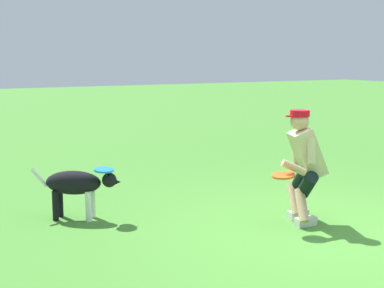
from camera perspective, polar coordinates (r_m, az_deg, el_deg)
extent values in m
plane|color=#468831|center=(6.15, 14.03, -9.10)|extent=(60.00, 60.00, 0.00)
cube|color=silver|center=(6.65, 10.88, -7.17)|extent=(0.26, 0.10, 0.10)
cylinder|color=tan|center=(6.58, 10.51, -5.60)|extent=(0.22, 0.33, 0.37)
cylinder|color=black|center=(6.53, 11.12, -3.71)|extent=(0.29, 0.43, 0.37)
cube|color=silver|center=(6.39, 11.64, -7.85)|extent=(0.26, 0.10, 0.10)
cylinder|color=tan|center=(6.32, 11.27, -6.23)|extent=(0.22, 0.33, 0.37)
cylinder|color=black|center=(6.31, 11.79, -4.18)|extent=(0.29, 0.43, 0.37)
cube|color=beige|center=(6.36, 11.80, -0.90)|extent=(0.51, 0.47, 0.58)
cylinder|color=beige|center=(6.53, 11.10, -0.09)|extent=(0.14, 0.16, 0.29)
cylinder|color=beige|center=(6.16, 12.24, -0.67)|extent=(0.14, 0.16, 0.29)
cylinder|color=tan|center=(6.11, 10.47, -2.41)|extent=(0.30, 0.18, 0.19)
cylinder|color=tan|center=(6.56, 10.67, -1.45)|extent=(0.13, 0.16, 0.27)
sphere|color=tan|center=(6.28, 11.04, 2.32)|extent=(0.21, 0.21, 0.21)
cylinder|color=red|center=(6.27, 11.07, 3.13)|extent=(0.22, 0.22, 0.07)
cylinder|color=red|center=(6.24, 10.18, 2.86)|extent=(0.12, 0.12, 0.02)
ellipsoid|color=black|center=(6.57, -12.15, -3.92)|extent=(0.70, 0.60, 0.28)
ellipsoid|color=white|center=(6.53, -10.63, -4.21)|extent=(0.14, 0.19, 0.17)
sphere|color=black|center=(6.45, -8.54, -3.70)|extent=(0.17, 0.17, 0.17)
cone|color=black|center=(6.43, -7.75, -3.90)|extent=(0.13, 0.13, 0.09)
cone|color=black|center=(6.39, -8.84, -3.14)|extent=(0.06, 0.06, 0.07)
cone|color=black|center=(6.49, -8.60, -2.94)|extent=(0.06, 0.06, 0.07)
cylinder|color=white|center=(6.50, -10.64, -6.37)|extent=(0.10, 0.10, 0.35)
cylinder|color=white|center=(6.66, -10.24, -6.00)|extent=(0.10, 0.10, 0.35)
cylinder|color=black|center=(6.62, -13.92, -6.20)|extent=(0.10, 0.10, 0.35)
cylinder|color=black|center=(6.77, -13.45, -5.84)|extent=(0.10, 0.10, 0.35)
cylinder|color=white|center=(6.70, -15.49, -3.37)|extent=(0.19, 0.15, 0.23)
cylinder|color=#1F81EF|center=(6.41, -9.08, -2.66)|extent=(0.32, 0.32, 0.05)
cylinder|color=#F55B1B|center=(6.07, 9.42, -3.22)|extent=(0.35, 0.35, 0.05)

